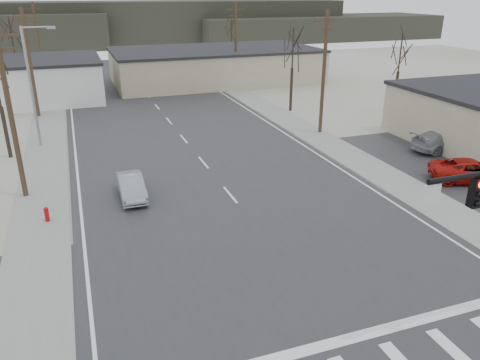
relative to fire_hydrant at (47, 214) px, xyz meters
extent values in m
plane|color=#BCBCB8|center=(10.20, -8.00, -0.45)|extent=(140.00, 140.00, 0.00)
cube|color=#29292C|center=(10.20, 7.00, -0.43)|extent=(18.00, 110.00, 0.05)
cube|color=#29292C|center=(10.20, -8.00, -0.43)|extent=(90.00, 10.00, 0.04)
cube|color=gray|center=(-0.40, 12.00, -0.42)|extent=(3.00, 90.00, 0.06)
cube|color=gray|center=(20.80, 12.00, -0.42)|extent=(3.00, 90.00, 0.06)
cube|color=black|center=(13.50, -14.20, 5.15)|extent=(0.32, 0.30, 1.00)
cube|color=silver|center=(11.80, -14.20, 5.35)|extent=(0.60, 0.04, 0.60)
cylinder|color=#A50C0C|center=(0.00, 0.00, -0.10)|extent=(0.24, 0.24, 0.70)
sphere|color=#A50C0C|center=(0.00, 0.00, 0.30)|extent=(0.24, 0.24, 0.24)
cube|color=tan|center=(20.20, 36.00, 1.55)|extent=(26.00, 14.00, 4.00)
cube|color=black|center=(20.20, 36.00, 3.70)|extent=(26.30, 14.30, 0.30)
cylinder|color=#43321F|center=(-1.30, 4.00, 4.55)|extent=(0.30, 0.30, 10.00)
cylinder|color=#43321F|center=(-1.30, 24.00, 4.55)|extent=(0.30, 0.30, 10.00)
cube|color=#43321F|center=(-1.30, 24.00, 8.75)|extent=(2.20, 0.12, 0.12)
cube|color=#43321F|center=(-1.30, 24.00, 8.05)|extent=(1.60, 0.12, 0.12)
cylinder|color=#43321F|center=(-1.30, 44.00, 4.55)|extent=(0.30, 0.30, 10.00)
cube|color=#43321F|center=(-1.30, 44.00, 8.75)|extent=(2.20, 0.12, 0.12)
cube|color=#43321F|center=(-1.30, 44.00, 8.05)|extent=(1.60, 0.12, 0.12)
cylinder|color=#43321F|center=(21.70, 10.00, 4.55)|extent=(0.30, 0.30, 10.00)
cube|color=#43321F|center=(21.70, 10.00, 8.75)|extent=(2.20, 0.12, 0.12)
cube|color=#43321F|center=(21.70, 10.00, 8.05)|extent=(1.60, 0.12, 0.12)
cylinder|color=#43321F|center=(21.70, 32.00, 4.55)|extent=(0.30, 0.30, 10.00)
cube|color=#43321F|center=(21.70, 32.00, 8.75)|extent=(2.20, 0.12, 0.12)
cube|color=#43321F|center=(21.70, 32.00, 8.05)|extent=(1.60, 0.12, 0.12)
cylinder|color=gray|center=(-0.80, 14.00, 4.05)|extent=(0.20, 0.20, 9.00)
cylinder|color=gray|center=(0.20, 14.00, 8.45)|extent=(2.00, 0.12, 0.12)
cube|color=gray|center=(1.20, 14.00, 8.40)|extent=(0.60, 0.25, 0.18)
cylinder|color=#33271F|center=(-2.80, 12.00, 1.42)|extent=(0.28, 0.28, 3.75)
cylinder|color=#33271F|center=(22.70, 18.00, 1.67)|extent=(0.28, 0.28, 4.25)
cylinder|color=#33271F|center=(22.70, 18.00, 5.50)|extent=(0.14, 0.14, 4.25)
cylinder|color=#33271F|center=(-3.80, 38.00, 1.80)|extent=(0.28, 0.28, 4.50)
cylinder|color=#33271F|center=(-3.80, 38.00, 5.85)|extent=(0.14, 0.14, 4.50)
cylinder|color=#33271F|center=(25.20, 44.00, 1.55)|extent=(0.28, 0.28, 4.00)
cylinder|color=#33271F|center=(25.20, 44.00, 5.15)|extent=(0.14, 0.14, 4.00)
cylinder|color=#33271F|center=(32.20, 14.00, 1.55)|extent=(0.28, 0.28, 4.00)
cylinder|color=#33271F|center=(32.20, 14.00, 5.15)|extent=(0.14, 0.14, 4.00)
cube|color=#333026|center=(25.20, 88.00, 4.05)|extent=(80.00, 18.00, 9.00)
cube|color=#333026|center=(60.20, 82.00, 2.30)|extent=(60.00, 18.00, 5.50)
imported|color=gray|center=(4.64, 1.69, 0.26)|extent=(1.40, 4.02, 1.32)
imported|color=black|center=(9.64, 39.61, 0.31)|extent=(2.40, 5.10, 1.44)
imported|color=black|center=(4.73, 44.44, 0.27)|extent=(1.65, 4.00, 1.36)
imported|color=#A10D08|center=(25.35, -3.11, 0.29)|extent=(5.60, 4.17, 1.41)
imported|color=gray|center=(28.15, 2.44, 0.35)|extent=(5.31, 2.21, 1.53)
camera|label=1|loc=(2.15, -24.23, 10.98)|focal=35.00mm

